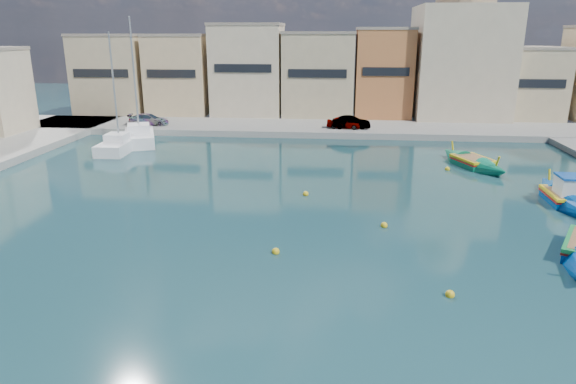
% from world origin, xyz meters
% --- Properties ---
extents(ground, '(160.00, 160.00, 0.00)m').
position_xyz_m(ground, '(0.00, 0.00, 0.00)').
color(ground, '#113135').
rests_on(ground, ground).
extents(north_quay, '(80.00, 8.00, 0.60)m').
position_xyz_m(north_quay, '(0.00, 32.00, 0.30)').
color(north_quay, gray).
rests_on(north_quay, ground).
extents(north_townhouses, '(83.20, 7.87, 10.19)m').
position_xyz_m(north_townhouses, '(6.68, 39.36, 5.00)').
color(north_townhouses, tan).
rests_on(north_townhouses, ground).
extents(church_block, '(10.00, 10.00, 19.10)m').
position_xyz_m(church_block, '(10.00, 40.00, 8.41)').
color(church_block, '#C2AF90').
rests_on(church_block, ground).
extents(parked_cars, '(24.75, 2.08, 1.24)m').
position_xyz_m(parked_cars, '(-10.65, 30.50, 1.19)').
color(parked_cars, '#4C1919').
rests_on(parked_cars, north_quay).
extents(luzzu_blue_cabin, '(2.14, 7.84, 2.76)m').
position_xyz_m(luzzu_blue_cabin, '(10.10, 9.82, 0.34)').
color(luzzu_blue_cabin, '#00459D').
rests_on(luzzu_blue_cabin, ground).
extents(luzzu_green, '(4.72, 7.97, 2.45)m').
position_xyz_m(luzzu_green, '(6.84, 18.38, 0.26)').
color(luzzu_green, '#0B7553').
rests_on(luzzu_green, ground).
extents(yacht_north, '(5.60, 9.31, 12.02)m').
position_xyz_m(yacht_north, '(-22.14, 25.97, 0.47)').
color(yacht_north, white).
rests_on(yacht_north, ground).
extents(yacht_midnorth, '(2.52, 7.56, 10.61)m').
position_xyz_m(yacht_midnorth, '(-22.07, 22.29, 0.42)').
color(yacht_midnorth, white).
rests_on(yacht_midnorth, ground).
extents(mooring_buoys, '(20.01, 19.86, 0.36)m').
position_xyz_m(mooring_buoys, '(1.15, 5.52, 0.08)').
color(mooring_buoys, yellow).
rests_on(mooring_buoys, ground).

